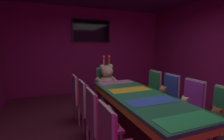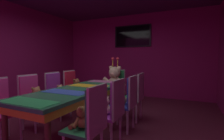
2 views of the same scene
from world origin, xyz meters
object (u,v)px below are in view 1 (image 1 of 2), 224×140
teddy_right_1 (184,105)px  chair_right_2 (168,93)px  teddy_left_3 (86,93)px  chair_right_1 (191,102)px  chair_left_3 (79,94)px  teddy_right_2 (163,94)px  teddy_left_2 (95,104)px  throne_chair (105,82)px  banquet_table (139,100)px  chair_left_2 (87,104)px  teddy_right_0 (216,119)px  chair_left_1 (97,118)px  chair_right_0 (223,115)px  king_teddy_bear (107,78)px  wall_tv (91,31)px  chair_right_3 (152,87)px  teddy_left_1 (107,117)px

teddy_right_1 → chair_right_2: bearing=-105.8°
chair_right_2 → teddy_left_3: bearing=-20.9°
chair_right_1 → teddy_right_1: size_ratio=3.61×
chair_left_3 → teddy_right_2: 1.68m
teddy_left_2 → throne_chair: bearing=64.9°
banquet_table → chair_left_2: chair_left_2 is taller
chair_right_2 → teddy_right_2: size_ratio=3.11×
banquet_table → teddy_right_0: bearing=-51.8°
chair_left_1 → throne_chair: bearing=68.1°
teddy_left_3 → throne_chair: 1.12m
chair_left_3 → chair_right_0: 2.43m
teddy_right_2 → king_teddy_bear: size_ratio=0.37×
teddy_right_0 → teddy_right_1: bearing=-91.5°
chair_right_1 → king_teddy_bear: king_teddy_bear is taller
chair_right_1 → wall_tv: (-0.84, 3.39, 1.45)m
banquet_table → chair_left_1: bearing=-159.4°
chair_left_2 → teddy_left_3: (0.12, 0.60, 0.00)m
teddy_right_0 → throne_chair: throne_chair is taller
teddy_left_2 → chair_right_3: 1.63m
chair_right_1 → chair_right_2: (0.02, 0.59, 0.00)m
chair_left_1 → teddy_right_0: size_ratio=3.45×
banquet_table → teddy_left_2: (-0.69, 0.30, -0.08)m
teddy_right_0 → chair_right_3: (0.17, 1.71, 0.02)m
teddy_left_2 → king_teddy_bear: size_ratio=0.33×
chair_left_1 → chair_left_2: same height
chair_right_2 → teddy_right_1: bearing=74.2°
chair_left_3 → chair_right_2: bearing=-19.3°
teddy_left_2 → teddy_right_0: 1.79m
chair_left_3 → teddy_right_0: 2.34m
chair_left_3 → teddy_right_0: size_ratio=3.45×
teddy_right_0 → teddy_right_2: 1.16m
teddy_left_1 → chair_left_2: bearing=102.9°
teddy_right_2 → chair_right_3: (0.13, 0.55, 0.01)m
teddy_left_2 → throne_chair: (0.69, 1.47, 0.02)m
chair_left_2 → teddy_right_2: (1.55, 0.00, -0.01)m
chair_right_2 → chair_right_3: 0.55m
chair_right_2 → king_teddy_bear: bearing=-56.5°
teddy_left_3 → throne_chair: throne_chair is taller
chair_right_1 → teddy_right_1: (-0.14, 0.00, -0.03)m
chair_right_0 → teddy_right_1: bearing=-77.5°
throne_chair → banquet_table: bearing=-0.0°
chair_left_2 → chair_left_3: size_ratio=1.00×
banquet_table → chair_left_1: 0.90m
throne_chair → chair_right_1: bearing=22.1°
chair_left_2 → teddy_left_2: size_ratio=3.52×
teddy_left_3 → chair_left_3: bearing=-180.0°
teddy_left_1 → chair_left_3: size_ratio=0.34×
chair_right_0 → chair_right_1: same height
chair_right_3 → king_teddy_bear: king_teddy_bear is taller
teddy_left_3 → chair_right_0: size_ratio=0.36×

